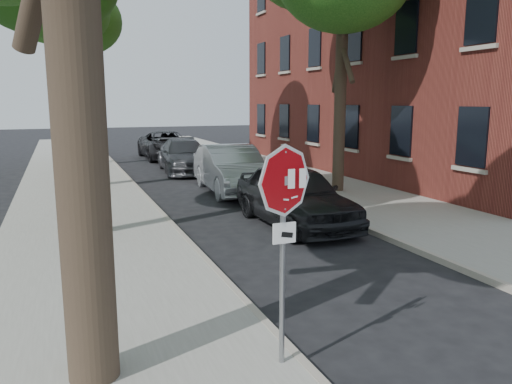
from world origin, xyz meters
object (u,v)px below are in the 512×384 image
Objects in this scene: car_b at (231,169)px; car_a at (295,195)px; stop_sign at (284,213)px; car_c at (184,156)px; tree_far at (57,14)px; car_d at (166,145)px; apartment_building at (450,2)px.

car_a is at bearing -86.54° from car_b.
stop_sign reaches higher than car_b.
car_a is 0.91× the size of car_c.
stop_sign is at bearing -95.23° from car_c.
car_a is at bearing -70.06° from tree_far.
stop_sign reaches higher than car_a.
car_c is (5.00, -3.77, -6.47)m from tree_far.
car_c is at bearing -93.27° from car_d.
car_b is at bearing -168.11° from apartment_building.
apartment_building is 21.10m from stop_sign.
tree_far is (-16.72, 7.11, -0.44)m from apartment_building.
apartment_building is at bearing -11.41° from car_c.
car_d is at bearing 93.46° from car_b.
tree_far is 8.56m from car_d.
car_c is 0.92× the size of car_d.
stop_sign reaches higher than car_d.
car_d is at bearing 19.18° from tree_far.
stop_sign is at bearing -84.54° from tree_far.
car_a is (3.30, 6.47, -1.16)m from stop_sign.
car_c is (-11.72, 3.34, -6.91)m from apartment_building.
car_b is 0.99× the size of car_c.
car_a is 0.84× the size of car_d.
tree_far is 12.63m from car_b.
stop_sign is 0.56× the size of car_a.
stop_sign is 21.88m from tree_far.
stop_sign is (-14.70, -14.03, -5.71)m from apartment_building.
stop_sign is 0.51× the size of car_c.
tree_far is 1.82× the size of car_c.
tree_far reaches higher than stop_sign.
apartment_building is 2.17× the size of tree_far.
car_a is 16.52m from car_d.
car_b is at bearing -89.98° from car_d.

